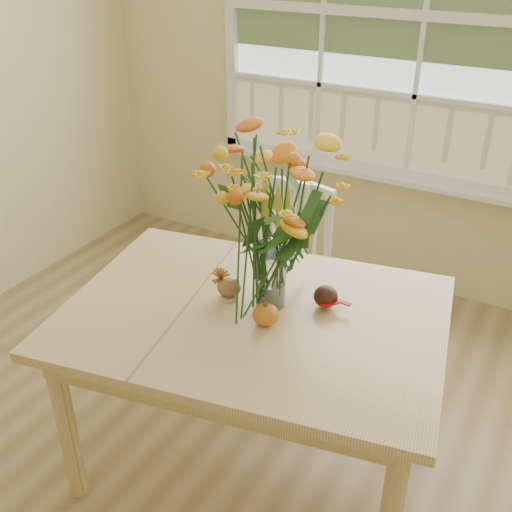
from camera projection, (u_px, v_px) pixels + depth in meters
The scene contains 8 objects.
wall_back at pixel (422, 56), 3.09m from camera, with size 4.00×0.02×2.70m, color beige.
window at pixel (425, 20), 2.97m from camera, with size 2.42×0.12×1.74m.
dining_table at pixel (253, 332), 2.21m from camera, with size 1.51×1.20×0.73m.
windsor_chair at pixel (285, 264), 2.92m from camera, with size 0.42×0.40×0.88m.
flower_vase at pixel (272, 213), 2.03m from camera, with size 0.51×0.51×0.61m.
pumpkin at pixel (265, 315), 2.08m from camera, with size 0.09×0.09×0.07m, color #CE5C18.
turkey_figurine at pixel (229, 288), 2.21m from camera, with size 0.11×0.09×0.11m.
dark_gourd at pixel (326, 297), 2.17m from camera, with size 0.13×0.09×0.08m.
Camera 1 is at (0.83, -0.96, 1.95)m, focal length 42.00 mm.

